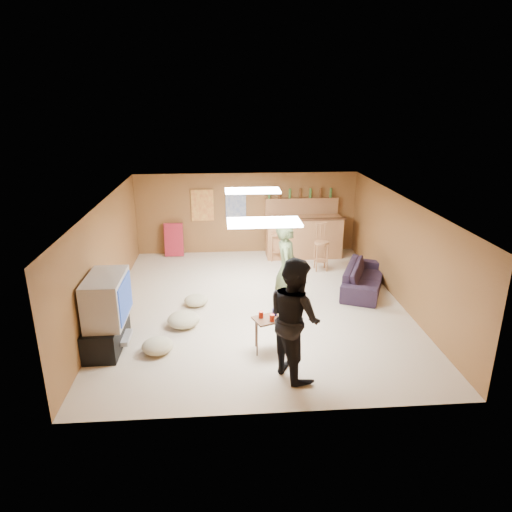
{
  "coord_description": "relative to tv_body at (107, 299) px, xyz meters",
  "views": [
    {
      "loc": [
        -0.68,
        -8.67,
        4.09
      ],
      "look_at": [
        0.0,
        0.2,
        1.0
      ],
      "focal_mm": 32.0,
      "sensor_mm": 36.0,
      "label": 1
    }
  ],
  "objects": [
    {
      "name": "poster_right",
      "position": [
        2.35,
        4.96,
        0.45
      ],
      "size": [
        0.55,
        0.03,
        0.8
      ],
      "primitive_type": "cube",
      "color": "#334C99",
      "rests_on": "wall_back"
    },
    {
      "name": "ceiling_panel_back",
      "position": [
        2.65,
        2.7,
        1.27
      ],
      "size": [
        1.2,
        0.6,
        0.04
      ],
      "primitive_type": "cube",
      "color": "white",
      "rests_on": "ceiling"
    },
    {
      "name": "bar_stool_right",
      "position": [
        4.4,
        3.39,
        -0.37
      ],
      "size": [
        0.42,
        0.42,
        1.06
      ],
      "primitive_type": null,
      "rotation": [
        0.0,
        0.0,
        0.3
      ],
      "color": "#9C6338",
      "rests_on": "ground"
    },
    {
      "name": "cup_red_far",
      "position": [
        2.75,
        -0.46,
        -0.23
      ],
      "size": [
        0.1,
        0.1,
        0.11
      ],
      "primitive_type": "cylinder",
      "rotation": [
        0.0,
        0.0,
        0.31
      ],
      "color": "#B8220C",
      "rests_on": "tray_table"
    },
    {
      "name": "bar_shelf",
      "position": [
        4.15,
        4.9,
        0.6
      ],
      "size": [
        2.0,
        0.18,
        0.05
      ],
      "primitive_type": "cube",
      "color": "#9C6338",
      "rests_on": "bar_backing"
    },
    {
      "name": "ceiling",
      "position": [
        2.65,
        1.5,
        1.3
      ],
      "size": [
        6.0,
        7.0,
        0.02
      ],
      "primitive_type": "cube",
      "color": "silver",
      "rests_on": "ground"
    },
    {
      "name": "tv_stand",
      "position": [
        -0.07,
        0.0,
        -0.65
      ],
      "size": [
        0.55,
        1.3,
        0.5
      ],
      "primitive_type": "cube",
      "color": "black",
      "rests_on": "ground"
    },
    {
      "name": "cup_red_near",
      "position": [
        2.58,
        -0.33,
        -0.23
      ],
      "size": [
        0.1,
        0.1,
        0.11
      ],
      "primitive_type": "cylinder",
      "rotation": [
        0.0,
        0.0,
        0.28
      ],
      "color": "#B8220C",
      "rests_on": "tray_table"
    },
    {
      "name": "cup_blue",
      "position": [
        2.82,
        -0.25,
        -0.24
      ],
      "size": [
        0.1,
        0.1,
        0.11
      ],
      "primitive_type": "cylinder",
      "rotation": [
        0.0,
        0.0,
        0.33
      ],
      "color": "navy",
      "rests_on": "tray_table"
    },
    {
      "name": "poster_left",
      "position": [
        1.45,
        4.96,
        0.45
      ],
      "size": [
        0.6,
        0.03,
        0.85
      ],
      "primitive_type": "cube",
      "color": "#BF3F26",
      "rests_on": "wall_back"
    },
    {
      "name": "ceiling_panel_front",
      "position": [
        2.65,
        0.0,
        1.27
      ],
      "size": [
        1.2,
        0.6,
        0.04
      ],
      "primitive_type": "cube",
      "color": "white",
      "rests_on": "ceiling"
    },
    {
      "name": "dvd_box",
      "position": [
        0.15,
        0.0,
        -0.75
      ],
      "size": [
        0.35,
        0.5,
        0.08
      ],
      "primitive_type": "cube",
      "color": "#B2B2B7",
      "rests_on": "tv_stand"
    },
    {
      "name": "bar_stool_left",
      "position": [
        3.38,
        4.23,
        -0.29
      ],
      "size": [
        0.51,
        0.51,
        1.23
      ],
      "primitive_type": null,
      "rotation": [
        0.0,
        0.0,
        0.38
      ],
      "color": "#9C6338",
      "rests_on": "ground"
    },
    {
      "name": "person_black",
      "position": [
        3.02,
        -1.05,
        0.05
      ],
      "size": [
        1.04,
        1.14,
        1.91
      ],
      "primitive_type": "imported",
      "rotation": [
        0.0,
        0.0,
        1.99
      ],
      "color": "black",
      "rests_on": "ground"
    },
    {
      "name": "bottle_row",
      "position": [
        4.09,
        4.88,
        0.75
      ],
      "size": [
        1.76,
        0.08,
        0.26
      ],
      "primitive_type": null,
      "color": "#3F7233",
      "rests_on": "bar_shelf"
    },
    {
      "name": "cushion_near_tv",
      "position": [
        1.2,
        0.64,
        -0.76
      ],
      "size": [
        0.75,
        0.75,
        0.27
      ],
      "primitive_type": "ellipsoid",
      "rotation": [
        0.0,
        0.0,
        0.28
      ],
      "color": "tan",
      "rests_on": "ground"
    },
    {
      "name": "bar_counter",
      "position": [
        4.15,
        4.45,
        -0.35
      ],
      "size": [
        2.0,
        0.6,
        1.1
      ],
      "primitive_type": "cube",
      "color": "#9C6338",
      "rests_on": "ground"
    },
    {
      "name": "tray_table",
      "position": [
        2.7,
        -0.36,
        -0.6
      ],
      "size": [
        0.57,
        0.52,
        0.61
      ],
      "primitive_type": "cube",
      "rotation": [
        0.0,
        0.0,
        0.36
      ],
      "color": "#422515",
      "rests_on": "ground"
    },
    {
      "name": "wall_right",
      "position": [
        5.65,
        1.5,
        0.2
      ],
      "size": [
        0.02,
        7.0,
        2.2
      ],
      "primitive_type": "cube",
      "color": "brown",
      "rests_on": "ground"
    },
    {
      "name": "wall_left",
      "position": [
        -0.35,
        1.5,
        0.2
      ],
      "size": [
        0.02,
        7.0,
        2.2
      ],
      "primitive_type": "cube",
      "color": "brown",
      "rests_on": "ground"
    },
    {
      "name": "ground",
      "position": [
        2.65,
        1.5,
        -0.9
      ],
      "size": [
        7.0,
        7.0,
        0.0
      ],
      "primitive_type": "plane",
      "color": "beige",
      "rests_on": "ground"
    },
    {
      "name": "wall_front",
      "position": [
        2.65,
        -2.0,
        0.2
      ],
      "size": [
        6.0,
        0.02,
        2.2
      ],
      "primitive_type": "cube",
      "color": "brown",
      "rests_on": "ground"
    },
    {
      "name": "bar_lip",
      "position": [
        4.15,
        4.2,
        0.2
      ],
      "size": [
        2.1,
        0.12,
        0.05
      ],
      "primitive_type": "cube",
      "color": "#422515",
      "rests_on": "bar_counter"
    },
    {
      "name": "wall_back",
      "position": [
        2.65,
        5.0,
        0.2
      ],
      "size": [
        6.0,
        0.02,
        2.2
      ],
      "primitive_type": "cube",
      "color": "brown",
      "rests_on": "ground"
    },
    {
      "name": "cushion_mid",
      "position": [
        1.39,
        1.55,
        -0.79
      ],
      "size": [
        0.65,
        0.65,
        0.22
      ],
      "primitive_type": "ellipsoid",
      "rotation": [
        0.0,
        0.0,
        0.43
      ],
      "color": "tan",
      "rests_on": "ground"
    },
    {
      "name": "cushion_far",
      "position": [
        0.83,
        -0.28,
        -0.78
      ],
      "size": [
        0.7,
        0.7,
        0.24
      ],
      "primitive_type": "ellipsoid",
      "rotation": [
        0.0,
        0.0,
        0.43
      ],
      "color": "tan",
      "rests_on": "ground"
    },
    {
      "name": "tv_screen",
      "position": [
        0.31,
        0.0,
        0.0
      ],
      "size": [
        0.02,
        0.95,
        0.65
      ],
      "primitive_type": "cube",
      "color": "navy",
      "rests_on": "tv_body"
    },
    {
      "name": "folding_chair_stack",
      "position": [
        0.65,
        4.8,
        -0.45
      ],
      "size": [
        0.5,
        0.26,
        0.91
      ],
      "primitive_type": "cube",
      "rotation": [
        -0.14,
        0.0,
        0.0
      ],
      "color": "#AB1F31",
      "rests_on": "ground"
    },
    {
      "name": "bar_backing",
      "position": [
        4.15,
        4.92,
        0.3
      ],
      "size": [
        2.0,
        0.14,
        0.6
      ],
      "primitive_type": "cube",
      "color": "#9C6338",
      "rests_on": "bar_counter"
    },
    {
      "name": "person_olive",
      "position": [
        3.19,
        0.96,
        0.06
      ],
      "size": [
        0.56,
        0.76,
        1.91
      ],
      "primitive_type": "imported",
      "rotation": [
        0.0,
        0.0,
        1.41
      ],
      "color": "#4B5832",
      "rests_on": "ground"
    },
    {
      "name": "tv_body",
      "position": [
        0.0,
        0.0,
        0.0
      ],
      "size": [
        0.6,
        1.1,
        0.8
      ],
      "primitive_type": "cube",
      "color": "#B2B2B7",
      "rests_on": "tv_stand"
    },
    {
      "name": "sofa",
      "position": [
        5.11,
        2.1,
        -0.61
      ],
      "size": [
        1.49,
        2.1,
        0.57
      ],
      "primitive_type": "imported",
      "rotation": [
        0.0,
        0.0,
        1.15
      ],
      "color": "black",
      "rests_on": "ground"
    }
  ]
}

